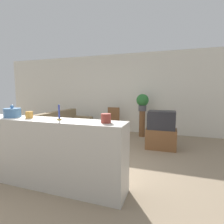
{
  "coord_description": "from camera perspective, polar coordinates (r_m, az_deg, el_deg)",
  "views": [
    {
      "loc": [
        1.99,
        -2.54,
        1.42
      ],
      "look_at": [
        0.44,
        2.02,
        0.85
      ],
      "focal_mm": 28.0,
      "sensor_mm": 36.0,
      "label": 1
    }
  ],
  "objects": [
    {
      "name": "wall_back",
      "position": [
        6.29,
        0.27,
        6.11
      ],
      "size": [
        9.0,
        0.06,
        2.7
      ],
      "color": "silver",
      "rests_on": "ground_plane"
    },
    {
      "name": "ground_plane",
      "position": [
        3.52,
        -18.53,
        -17.37
      ],
      "size": [
        14.0,
        14.0,
        0.0
      ],
      "primitive_type": "plane",
      "color": "gray"
    },
    {
      "name": "candle_jar",
      "position": [
        2.95,
        -25.41,
        -0.85
      ],
      "size": [
        0.11,
        0.11,
        0.1
      ],
      "color": "gold",
      "rests_on": "foreground_counter"
    },
    {
      "name": "candlestick",
      "position": [
        2.6,
        -16.85,
        -1.01
      ],
      "size": [
        0.07,
        0.07,
        0.22
      ],
      "color": "#B7933D",
      "rests_on": "foreground_counter"
    },
    {
      "name": "decorative_bowl",
      "position": [
        3.19,
        -29.77,
        -0.18
      ],
      "size": [
        0.25,
        0.25,
        0.2
      ],
      "color": "#4C7AAD",
      "rests_on": "foreground_counter"
    },
    {
      "name": "plant_stand",
      "position": [
        5.59,
        9.78,
        -3.78
      ],
      "size": [
        0.19,
        0.19,
        0.82
      ],
      "color": "brown",
      "rests_on": "ground_plane"
    },
    {
      "name": "television",
      "position": [
        4.47,
        15.81,
        -2.52
      ],
      "size": [
        0.66,
        0.46,
        0.44
      ],
      "color": "#232328",
      "rests_on": "tv_stand"
    },
    {
      "name": "couch",
      "position": [
        5.34,
        -15.26,
        -5.7
      ],
      "size": [
        0.83,
        1.94,
        0.83
      ],
      "color": "#847051",
      "rests_on": "ground_plane"
    },
    {
      "name": "foreground_counter",
      "position": [
        3.03,
        -24.05,
        -11.4
      ],
      "size": [
        2.93,
        0.44,
        1.01
      ],
      "color": "beige",
      "rests_on": "ground_plane"
    },
    {
      "name": "wooden_chair",
      "position": [
        5.66,
        0.15,
        -2.78
      ],
      "size": [
        0.44,
        0.44,
        0.9
      ],
      "color": "brown",
      "rests_on": "ground_plane"
    },
    {
      "name": "tv_stand",
      "position": [
        4.57,
        15.7,
        -8.36
      ],
      "size": [
        0.73,
        0.48,
        0.5
      ],
      "color": "brown",
      "rests_on": "ground_plane"
    },
    {
      "name": "coffee_tin",
      "position": [
        2.27,
        -2.0,
        -2.06
      ],
      "size": [
        0.13,
        0.13,
        0.12
      ],
      "color": "#99382D",
      "rests_on": "foreground_counter"
    },
    {
      "name": "potted_plant",
      "position": [
        5.51,
        9.93,
        3.43
      ],
      "size": [
        0.38,
        0.38,
        0.52
      ],
      "color": "#4C4C51",
      "rests_on": "plant_stand"
    }
  ]
}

